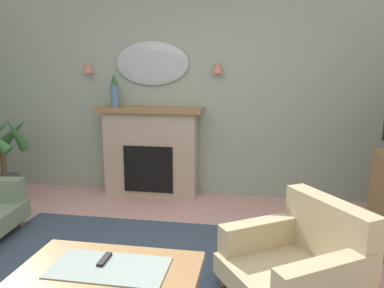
{
  "coord_description": "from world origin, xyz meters",
  "views": [
    {
      "loc": [
        0.8,
        -2.25,
        1.63
      ],
      "look_at": [
        0.2,
        1.25,
        0.91
      ],
      "focal_mm": 34.42,
      "sensor_mm": 36.0,
      "label": 1
    }
  ],
  "objects": [
    {
      "name": "coffee_table",
      "position": [
        -0.05,
        -0.31,
        0.38
      ],
      "size": [
        1.1,
        0.6,
        0.45
      ],
      "color": "olive",
      "rests_on": "ground"
    },
    {
      "name": "wall_mirror",
      "position": [
        -0.52,
        2.42,
        1.71
      ],
      "size": [
        0.96,
        0.06,
        0.56
      ],
      "primitive_type": "ellipsoid",
      "color": "#B2BCC6"
    },
    {
      "name": "armchair_by_coffee_table",
      "position": [
        1.16,
        0.26,
        0.31
      ],
      "size": [
        1.12,
        1.12,
        0.71
      ],
      "color": "tan",
      "rests_on": "ground"
    },
    {
      "name": "mantel_vase_centre",
      "position": [
        -0.97,
        2.25,
        1.37
      ],
      "size": [
        0.11,
        0.11,
        0.44
      ],
      "color": "#4C7093",
      "rests_on": "fireplace"
    },
    {
      "name": "fireplace",
      "position": [
        -0.52,
        2.27,
        0.57
      ],
      "size": [
        1.36,
        0.36,
        1.16
      ],
      "color": "tan",
      "rests_on": "ground"
    },
    {
      "name": "patterned_rug",
      "position": [
        0.0,
        0.2,
        0.01
      ],
      "size": [
        3.2,
        2.4,
        0.01
      ],
      "primitive_type": "cube",
      "color": "#38475B",
      "rests_on": "ground"
    },
    {
      "name": "tv_remote",
      "position": [
        -0.11,
        -0.24,
        0.45
      ],
      "size": [
        0.04,
        0.16,
        0.02
      ],
      "primitive_type": "cube",
      "color": "black",
      "rests_on": "coffee_table"
    },
    {
      "name": "wall_back",
      "position": [
        0.0,
        2.5,
        1.34
      ],
      "size": [
        6.74,
        0.1,
        2.68
      ],
      "primitive_type": "cube",
      "color": "#93A393",
      "rests_on": "ground"
    },
    {
      "name": "potted_plant_tall_palm",
      "position": [
        -2.28,
        1.75,
        0.53
      ],
      "size": [
        0.67,
        0.7,
        1.1
      ],
      "color": "#474C56",
      "rests_on": "ground"
    },
    {
      "name": "wall_sconce_left",
      "position": [
        -1.37,
        2.37,
        1.66
      ],
      "size": [
        0.14,
        0.14,
        0.14
      ],
      "primitive_type": "cone",
      "color": "#D17066"
    },
    {
      "name": "wall_sconce_right",
      "position": [
        0.33,
        2.37,
        1.66
      ],
      "size": [
        0.14,
        0.14,
        0.14
      ],
      "primitive_type": "cone",
      "color": "#D17066"
    }
  ]
}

